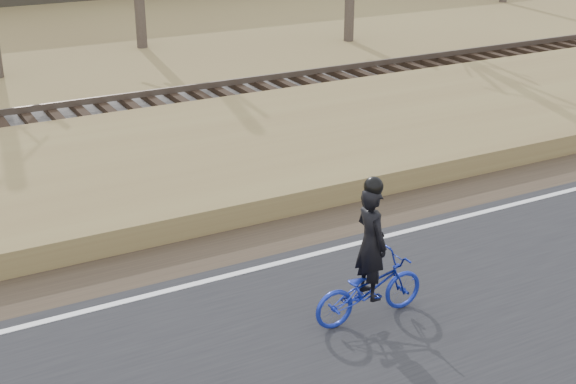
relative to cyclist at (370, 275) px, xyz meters
name	(u,v)px	position (x,y,z in m)	size (l,w,h in m)	color
ground	(233,285)	(-1.21, 1.82, -0.72)	(120.00, 120.00, 0.00)	olive
road	(318,368)	(-1.21, -0.68, -0.69)	(120.00, 6.00, 0.06)	black
edge_line	(228,276)	(-1.21, 2.02, -0.65)	(120.00, 0.12, 0.01)	silver
shoulder	(202,253)	(-1.21, 3.02, -0.70)	(120.00, 1.60, 0.04)	#473A2B
embankment	(141,182)	(-1.21, 6.02, -0.50)	(120.00, 5.00, 0.44)	olive
ballast	(87,129)	(-1.21, 9.82, -0.49)	(120.00, 3.00, 0.45)	slate
railroad	(86,116)	(-1.21, 9.82, -0.19)	(120.00, 2.40, 0.29)	black
cyclist	(370,275)	(0.00, 0.00, 0.00)	(1.69, 0.59, 2.08)	#16279E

